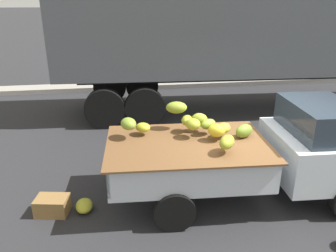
# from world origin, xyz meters

# --- Properties ---
(ground) EXTENTS (220.00, 220.00, 0.00)m
(ground) POSITION_xyz_m (0.00, 0.00, 0.00)
(ground) COLOR #28282B
(curb_strip) EXTENTS (80.00, 0.80, 0.16)m
(curb_strip) POSITION_xyz_m (0.00, 7.90, 0.08)
(curb_strip) COLOR gray
(curb_strip) RESTS_ON ground
(pickup_truck) EXTENTS (4.86, 2.04, 1.70)m
(pickup_truck) POSITION_xyz_m (0.59, -0.05, 0.88)
(pickup_truck) COLOR silver
(pickup_truck) RESTS_ON ground
(semi_trailer) EXTENTS (12.11, 3.16, 3.95)m
(semi_trailer) POSITION_xyz_m (1.91, 4.73, 2.54)
(semi_trailer) COLOR #4C5156
(semi_trailer) RESTS_ON ground
(fallen_banana_bunch_near_tailgate) EXTENTS (0.29, 0.40, 0.19)m
(fallen_banana_bunch_near_tailgate) POSITION_xyz_m (-3.05, -0.04, 0.09)
(fallen_banana_bunch_near_tailgate) COLOR gold
(fallen_banana_bunch_near_tailgate) RESTS_ON ground
(produce_crate) EXTENTS (0.58, 0.45, 0.29)m
(produce_crate) POSITION_xyz_m (-3.56, -0.03, 0.15)
(produce_crate) COLOR olive
(produce_crate) RESTS_ON ground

